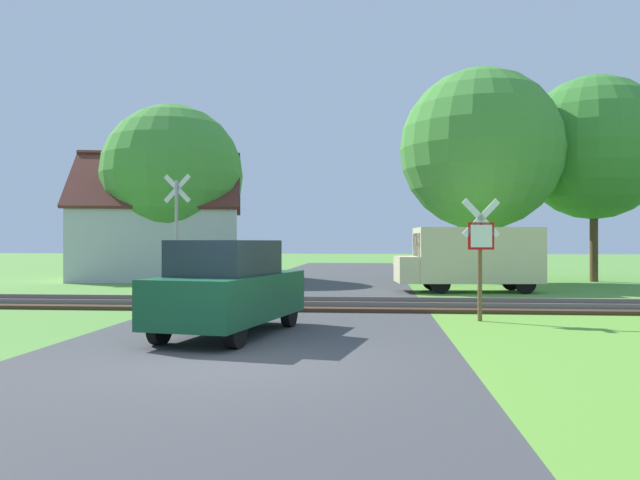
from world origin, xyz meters
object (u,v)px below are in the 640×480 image
object	(u,v)px
house	(160,239)
mail_truck	(472,256)
stop_sign_near	(480,248)
parked_car	(229,288)
tree_far	(594,148)
tree_left	(172,175)
tree_right	(481,150)
crossing_sign_far	(177,228)

from	to	relation	value
house	mail_truck	distance (m)	14.99
stop_sign_near	parked_car	xyz separation A→B (m)	(-5.02, -2.50, -0.72)
tree_far	mail_truck	distance (m)	9.87
stop_sign_near	tree_far	xyz separation A→B (m)	(7.22, 14.26, 4.24)
tree_left	tree_right	bearing A→B (deg)	-6.41
crossing_sign_far	stop_sign_near	bearing A→B (deg)	-20.34
house	tree_far	world-z (taller)	tree_far
house	tree_far	bearing A→B (deg)	-13.25
tree_left	tree_right	distance (m)	13.89
house	parked_car	xyz separation A→B (m)	(7.41, -17.13, -0.97)
tree_left	tree_far	distance (m)	18.93
stop_sign_near	parked_car	size ratio (longest dim) A/B	0.64
crossing_sign_far	tree_right	xyz separation A→B (m)	(10.39, 8.19, 3.42)
stop_sign_near	tree_right	world-z (taller)	tree_right
tree_far	mail_truck	bearing A→B (deg)	-135.07
house	tree_right	xyz separation A→B (m)	(14.53, -2.04, 3.74)
stop_sign_near	tree_right	size ratio (longest dim) A/B	0.30
tree_left	mail_truck	distance (m)	14.54
crossing_sign_far	tree_far	xyz separation A→B (m)	(15.51, 9.85, 3.67)
stop_sign_near	parked_car	world-z (taller)	stop_sign_near
stop_sign_near	tree_far	distance (m)	16.54
house	tree_right	bearing A→B (deg)	-20.14
crossing_sign_far	tree_left	xyz separation A→B (m)	(-3.39, 9.74, 2.64)
tree_right	house	bearing A→B (deg)	172.02
crossing_sign_far	tree_left	distance (m)	10.64
tree_left	parked_car	distance (m)	18.35
stop_sign_near	mail_truck	size ratio (longest dim) A/B	0.54
tree_far	mail_truck	size ratio (longest dim) A/B	1.78
crossing_sign_far	parked_car	bearing A→B (deg)	-56.98
crossing_sign_far	parked_car	distance (m)	7.75
tree_left	tree_right	world-z (taller)	tree_right
tree_far	tree_right	bearing A→B (deg)	-162.00
tree_right	parked_car	size ratio (longest dim) A/B	2.12
tree_left	tree_far	xyz separation A→B (m)	(18.90, 0.11, 1.03)
tree_far	parked_car	size ratio (longest dim) A/B	2.12
house	mail_truck	size ratio (longest dim) A/B	1.72
tree_far	mail_truck	world-z (taller)	tree_far
tree_right	mail_truck	bearing A→B (deg)	-103.20
stop_sign_near	house	distance (m)	19.21
stop_sign_near	tree_left	distance (m)	18.63
tree_right	parked_car	world-z (taller)	tree_right
crossing_sign_far	parked_car	world-z (taller)	crossing_sign_far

